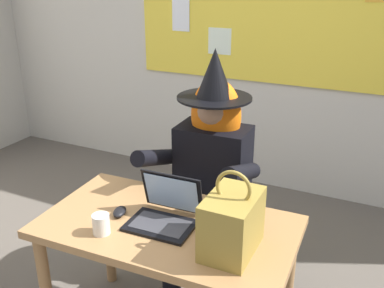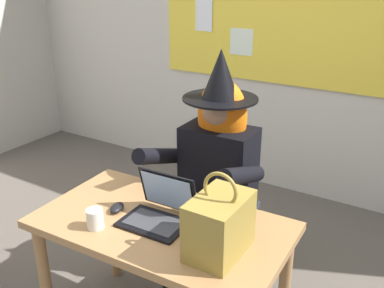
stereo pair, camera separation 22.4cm
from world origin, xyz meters
TOP-DOWN VIEW (x-y plane):
  - wall_back_bulletin at (0.00, 2.07)m, footprint 5.79×2.18m
  - desk_main at (0.07, 0.08)m, footprint 1.24×0.72m
  - chair_at_desk at (0.03, 0.77)m, footprint 0.45×0.45m
  - person_costumed at (0.04, 0.65)m, footprint 0.60×0.68m
  - laptop at (0.06, 0.09)m, footprint 0.32×0.28m
  - computer_mouse at (-0.18, 0.05)m, footprint 0.09×0.12m
  - handbag at (0.42, 0.01)m, footprint 0.20×0.30m
  - coffee_mug at (-0.16, -0.13)m, footprint 0.08×0.08m

SIDE VIEW (x-z plane):
  - chair_at_desk at x=0.03m, z-range 0.06..0.98m
  - desk_main at x=0.07m, z-range 0.25..0.97m
  - computer_mouse at x=-0.18m, z-range 0.71..0.74m
  - coffee_mug at x=-0.16m, z-range 0.71..0.81m
  - laptop at x=0.06m, z-range 0.65..0.87m
  - person_costumed at x=0.04m, z-range 0.08..1.52m
  - handbag at x=0.42m, z-range 0.66..1.03m
  - wall_back_bulletin at x=0.00m, z-range 0.01..2.75m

